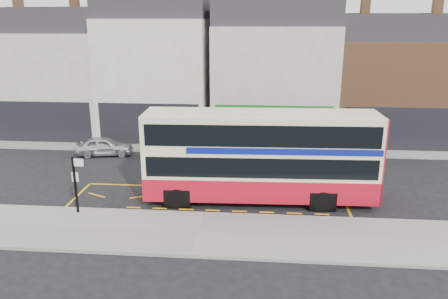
# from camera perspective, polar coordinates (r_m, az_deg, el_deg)

# --- Properties ---
(ground) EXTENTS (120.00, 120.00, 0.00)m
(ground) POSITION_cam_1_polar(r_m,az_deg,el_deg) (21.43, -2.52, -8.16)
(ground) COLOR black
(ground) RESTS_ON ground
(pavement) EXTENTS (40.00, 4.00, 0.15)m
(pavement) POSITION_cam_1_polar(r_m,az_deg,el_deg) (19.35, -3.41, -10.81)
(pavement) COLOR gray
(pavement) RESTS_ON ground
(kerb) EXTENTS (40.00, 0.15, 0.15)m
(kerb) POSITION_cam_1_polar(r_m,az_deg,el_deg) (21.06, -2.66, -8.41)
(kerb) COLOR gray
(kerb) RESTS_ON ground
(far_pavement) EXTENTS (50.00, 3.00, 0.15)m
(far_pavement) POSITION_cam_1_polar(r_m,az_deg,el_deg) (31.67, 0.02, 0.32)
(far_pavement) COLOR gray
(far_pavement) RESTS_ON ground
(road_markings) EXTENTS (14.00, 3.40, 0.01)m
(road_markings) POSITION_cam_1_polar(r_m,az_deg,el_deg) (22.88, -2.01, -6.48)
(road_markings) COLOR #FFB00D
(road_markings) RESTS_ON ground
(terrace_far_left) EXTENTS (8.00, 8.01, 10.80)m
(terrace_far_left) POSITION_cam_1_polar(r_m,az_deg,el_deg) (38.08, -20.40, 9.37)
(terrace_far_left) COLOR beige
(terrace_far_left) RESTS_ON ground
(terrace_left) EXTENTS (8.00, 8.01, 11.80)m
(terrace_left) POSITION_cam_1_polar(r_m,az_deg,el_deg) (35.40, -8.47, 10.55)
(terrace_left) COLOR white
(terrace_left) RESTS_ON ground
(terrace_green_shop) EXTENTS (9.00, 8.01, 11.30)m
(terrace_green_shop) POSITION_cam_1_polar(r_m,az_deg,el_deg) (34.50, 6.49, 10.05)
(terrace_green_shop) COLOR beige
(terrace_green_shop) RESTS_ON ground
(terrace_right) EXTENTS (9.00, 8.01, 10.30)m
(terrace_right) POSITION_cam_1_polar(r_m,az_deg,el_deg) (35.94, 21.12, 8.51)
(terrace_right) COLOR #905D39
(terrace_right) RESTS_ON ground
(double_decker_bus) EXTENTS (11.64, 3.06, 4.61)m
(double_decker_bus) POSITION_cam_1_polar(r_m,az_deg,el_deg) (21.96, 4.86, -0.79)
(double_decker_bus) COLOR beige
(double_decker_bus) RESTS_ON ground
(bus_stop_post) EXTENTS (0.69, 0.12, 2.78)m
(bus_stop_post) POSITION_cam_1_polar(r_m,az_deg,el_deg) (21.56, -18.76, -3.65)
(bus_stop_post) COLOR black
(bus_stop_post) RESTS_ON pavement
(car_silver) EXTENTS (4.02, 2.17, 1.30)m
(car_silver) POSITION_cam_1_polar(r_m,az_deg,el_deg) (30.99, -15.35, 0.44)
(car_silver) COLOR silver
(car_silver) RESTS_ON ground
(car_grey) EXTENTS (4.03, 1.88, 1.28)m
(car_grey) POSITION_cam_1_polar(r_m,az_deg,el_deg) (30.49, -6.70, 0.66)
(car_grey) COLOR #38393F
(car_grey) RESTS_ON ground
(car_white) EXTENTS (4.80, 3.20, 1.29)m
(car_white) POSITION_cam_1_polar(r_m,az_deg,el_deg) (29.98, 13.87, 0.01)
(car_white) COLOR silver
(car_white) RESTS_ON ground
(street_tree_left) EXTENTS (3.22, 3.22, 6.95)m
(street_tree_left) POSITION_cam_1_polar(r_m,az_deg,el_deg) (35.78, -22.13, 8.65)
(street_tree_left) COLOR black
(street_tree_left) RESTS_ON ground
(street_tree_right) EXTENTS (2.16, 2.16, 4.66)m
(street_tree_right) POSITION_cam_1_polar(r_m,az_deg,el_deg) (32.11, 6.95, 6.11)
(street_tree_right) COLOR black
(street_tree_right) RESTS_ON ground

